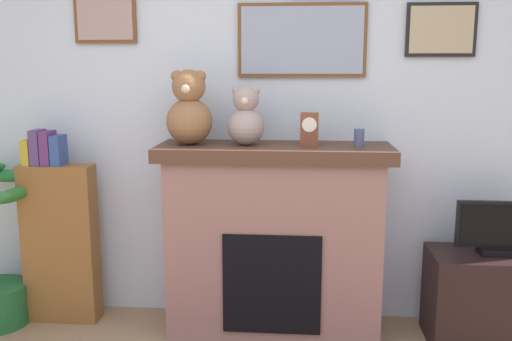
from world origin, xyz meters
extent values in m
cube|color=silver|center=(0.00, 2.00, 1.30)|extent=(5.20, 0.12, 2.60)
cube|color=brown|center=(0.30, 1.93, 1.75)|extent=(0.77, 0.02, 0.44)
cube|color=#8B99B4|center=(0.30, 1.91, 1.75)|extent=(0.73, 0.00, 0.40)
cube|color=black|center=(1.11, 1.93, 1.81)|extent=(0.41, 0.02, 0.31)
cube|color=tan|center=(1.11, 1.91, 1.81)|extent=(0.37, 0.00, 0.27)
cube|color=brown|center=(-0.91, 1.93, 1.92)|extent=(0.39, 0.02, 0.35)
cube|color=#A48581|center=(-0.91, 1.91, 1.92)|extent=(0.35, 0.00, 0.31)
cube|color=#8F6760|center=(0.14, 1.72, 0.53)|extent=(1.25, 0.44, 1.07)
cube|color=#4F3225|center=(0.14, 1.72, 1.11)|extent=(1.37, 0.50, 0.08)
cube|color=black|center=(0.14, 1.49, 0.37)|extent=(0.56, 0.02, 0.59)
cube|color=brown|center=(-1.20, 1.74, 0.50)|extent=(0.45, 0.16, 1.01)
cube|color=gold|center=(-1.36, 1.74, 1.08)|extent=(0.05, 0.13, 0.16)
cube|color=#50386F|center=(-1.30, 1.74, 1.11)|extent=(0.06, 0.13, 0.22)
cube|color=#592B69|center=(-1.24, 1.74, 1.11)|extent=(0.06, 0.13, 0.21)
cube|color=#2E478C|center=(-1.17, 1.74, 1.10)|extent=(0.06, 0.13, 0.18)
ellipsoid|color=#296D2B|center=(-1.41, 1.60, 0.85)|extent=(0.16, 0.37, 0.08)
ellipsoid|color=#237637|center=(-1.58, 1.85, 0.91)|extent=(0.37, 0.13, 0.08)
cube|color=black|center=(1.43, 1.64, 0.27)|extent=(0.74, 0.40, 0.54)
cube|color=black|center=(1.43, 1.64, 0.56)|extent=(0.20, 0.14, 0.04)
cube|color=black|center=(1.43, 1.64, 0.72)|extent=(0.48, 0.03, 0.27)
cube|color=black|center=(1.43, 1.62, 0.72)|extent=(0.44, 0.00, 0.23)
cylinder|color=#4C517A|center=(0.63, 1.70, 1.20)|extent=(0.06, 0.06, 0.10)
cube|color=brown|center=(0.35, 1.70, 1.24)|extent=(0.10, 0.07, 0.19)
cylinder|color=white|center=(0.35, 1.66, 1.27)|extent=(0.08, 0.01, 0.08)
sphere|color=#8D603E|center=(-0.35, 1.70, 1.28)|extent=(0.27, 0.27, 0.27)
sphere|color=#8D603E|center=(-0.35, 1.70, 1.49)|extent=(0.19, 0.19, 0.19)
sphere|color=#8D603E|center=(-0.42, 1.70, 1.55)|extent=(0.07, 0.07, 0.07)
sphere|color=#8D603E|center=(-0.28, 1.70, 1.55)|extent=(0.07, 0.07, 0.07)
sphere|color=beige|center=(-0.35, 1.62, 1.48)|extent=(0.06, 0.06, 0.06)
sphere|color=gray|center=(-0.02, 1.70, 1.26)|extent=(0.22, 0.22, 0.22)
sphere|color=gray|center=(-0.02, 1.70, 1.42)|extent=(0.16, 0.16, 0.16)
sphere|color=gray|center=(-0.07, 1.70, 1.46)|extent=(0.05, 0.05, 0.05)
sphere|color=gray|center=(0.03, 1.70, 1.46)|extent=(0.05, 0.05, 0.05)
sphere|color=beige|center=(-0.02, 1.64, 1.41)|extent=(0.05, 0.05, 0.05)
camera|label=1|loc=(0.30, -1.48, 1.59)|focal=38.74mm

